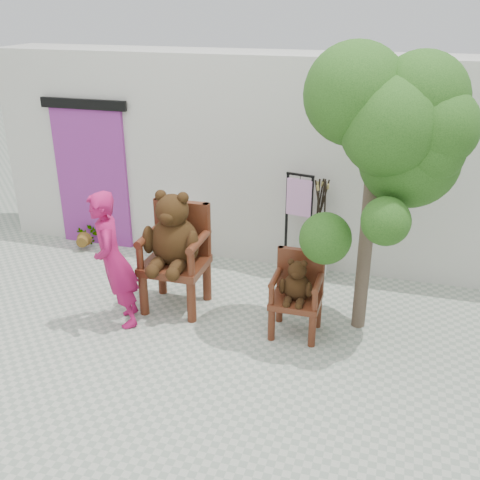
{
  "coord_description": "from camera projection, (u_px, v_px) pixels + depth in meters",
  "views": [
    {
      "loc": [
        1.57,
        -4.86,
        3.7
      ],
      "look_at": [
        -0.2,
        1.22,
        0.95
      ],
      "focal_mm": 42.0,
      "sensor_mm": 36.0,
      "label": 1
    }
  ],
  "objects": [
    {
      "name": "potted_plant",
      "position": [
        86.0,
        236.0,
        8.94
      ],
      "size": [
        0.43,
        0.39,
        0.41
      ],
      "primitive_type": "imported",
      "rotation": [
        0.0,
        0.0,
        0.23
      ],
      "color": "#173B10",
      "rests_on": "ground"
    },
    {
      "name": "tree",
      "position": [
        400.0,
        127.0,
        5.78
      ],
      "size": [
        1.8,
        1.6,
        3.32
      ],
      "rotation": [
        0.0,
        0.0,
        -0.02
      ],
      "color": "#413327",
      "rests_on": "ground"
    },
    {
      "name": "cafe_table",
      "position": [
        178.0,
        233.0,
        8.44
      ],
      "size": [
        0.6,
        0.6,
        0.7
      ],
      "rotation": [
        0.0,
        0.0,
        -0.19
      ],
      "color": "white",
      "rests_on": "ground"
    },
    {
      "name": "chair_big",
      "position": [
        175.0,
        242.0,
        6.98
      ],
      "size": [
        0.77,
        0.83,
        1.57
      ],
      "color": "#421B0E",
      "rests_on": "ground"
    },
    {
      "name": "ground_plane",
      "position": [
        226.0,
        364.0,
        6.16
      ],
      "size": [
        60.0,
        60.0,
        0.0
      ],
      "primitive_type": "plane",
      "color": "#9DA191",
      "rests_on": "ground"
    },
    {
      "name": "display_stand",
      "position": [
        298.0,
        237.0,
        7.91
      ],
      "size": [
        0.51,
        0.43,
        1.51
      ],
      "rotation": [
        0.0,
        0.0,
        -0.2
      ],
      "color": "black",
      "rests_on": "ground"
    },
    {
      "name": "chair_small",
      "position": [
        297.0,
        287.0,
        6.53
      ],
      "size": [
        0.57,
        0.52,
        1.0
      ],
      "color": "#421B0E",
      "rests_on": "ground"
    },
    {
      "name": "stool_bucket",
      "position": [
        320.0,
        236.0,
        7.82
      ],
      "size": [
        0.32,
        0.32,
        1.45
      ],
      "rotation": [
        0.0,
        0.0,
        -0.19
      ],
      "color": "white",
      "rests_on": "ground"
    },
    {
      "name": "doorway",
      "position": [
        92.0,
        174.0,
        8.74
      ],
      "size": [
        1.4,
        0.11,
        2.33
      ],
      "color": "#832B81",
      "rests_on": "ground"
    },
    {
      "name": "back_wall",
      "position": [
        288.0,
        159.0,
        8.29
      ],
      "size": [
        9.0,
        1.0,
        3.0
      ],
      "primitive_type": "cube",
      "color": "beige",
      "rests_on": "ground"
    },
    {
      "name": "person",
      "position": [
        114.0,
        261.0,
        6.61
      ],
      "size": [
        0.65,
        0.74,
        1.7
      ],
      "primitive_type": "imported",
      "rotation": [
        0.0,
        0.0,
        -1.09
      ],
      "color": "#A21350",
      "rests_on": "ground"
    }
  ]
}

